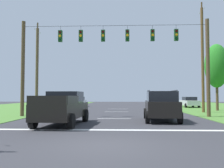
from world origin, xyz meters
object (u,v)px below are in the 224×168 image
at_px(distant_car_crossing_white, 78,102).
at_px(utility_pole_mid_right, 203,58).
at_px(suv_black, 161,105).
at_px(tree_roadside_left, 217,66).
at_px(overhead_signal_span, 115,60).
at_px(utility_pole_near_left, 37,68).
at_px(distant_car_oncoming, 189,102).
at_px(pickup_truck, 63,108).

relative_size(distant_car_crossing_white, utility_pole_mid_right, 0.39).
distance_m(suv_black, tree_roadside_left, 14.54).
xyz_separation_m(utility_pole_mid_right, tree_roadside_left, (2.49, 2.91, -0.49)).
bearing_deg(suv_black, overhead_signal_span, 135.16).
xyz_separation_m(overhead_signal_span, utility_pole_near_left, (-8.26, 5.24, -0.09)).
distance_m(utility_pole_mid_right, tree_roadside_left, 3.86).
height_order(distant_car_oncoming, tree_roadside_left, tree_roadside_left).
bearing_deg(pickup_truck, distant_car_oncoming, 58.55).
height_order(distant_car_oncoming, utility_pole_near_left, utility_pole_near_left).
distance_m(suv_black, utility_pole_near_left, 14.69).
distance_m(pickup_truck, tree_roadside_left, 20.14).
relative_size(pickup_truck, distant_car_crossing_white, 1.25).
bearing_deg(distant_car_crossing_white, utility_pole_mid_right, -39.24).
height_order(distant_car_oncoming, utility_pole_mid_right, utility_pole_mid_right).
bearing_deg(suv_black, distant_car_crossing_white, 114.37).
xyz_separation_m(overhead_signal_span, distant_car_crossing_white, (-6.16, 17.51, -3.84)).
distance_m(distant_car_oncoming, utility_pole_near_left, 21.84).
distance_m(overhead_signal_span, utility_pole_mid_right, 10.31).
xyz_separation_m(suv_black, tree_roadside_left, (8.06, 11.42, 3.99)).
bearing_deg(suv_black, utility_pole_mid_right, 56.81).
height_order(distant_car_crossing_white, utility_pole_near_left, utility_pole_near_left).
distance_m(overhead_signal_span, distant_car_oncoming, 19.49).
xyz_separation_m(utility_pole_mid_right, utility_pole_near_left, (-17.06, -0.06, -1.00)).
xyz_separation_m(distant_car_crossing_white, distant_car_oncoming, (16.48, -1.43, 0.00)).
bearing_deg(distant_car_crossing_white, suv_black, -65.63).
relative_size(distant_car_crossing_white, utility_pole_near_left, 0.47).
distance_m(overhead_signal_span, distant_car_crossing_white, 18.96).
bearing_deg(suv_black, utility_pole_near_left, 143.67).
bearing_deg(pickup_truck, utility_pole_mid_right, 42.77).
relative_size(suv_black, utility_pole_mid_right, 0.43).
relative_size(overhead_signal_span, utility_pole_mid_right, 1.36).
xyz_separation_m(pickup_truck, distant_car_oncoming, (13.20, 21.59, -0.18)).
relative_size(pickup_truck, utility_pole_near_left, 0.59).
distance_m(overhead_signal_span, pickup_truck, 7.21).
relative_size(overhead_signal_span, distant_car_oncoming, 3.57).
bearing_deg(utility_pole_mid_right, pickup_truck, -137.23).
relative_size(utility_pole_mid_right, utility_pole_near_left, 1.21).
bearing_deg(utility_pole_mid_right, distant_car_oncoming, 81.97).
distance_m(overhead_signal_span, tree_roadside_left, 13.97).
bearing_deg(distant_car_oncoming, overhead_signal_span, -122.69).
height_order(overhead_signal_span, distant_car_crossing_white, overhead_signal_span).
bearing_deg(distant_car_crossing_white, overhead_signal_span, -70.63).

